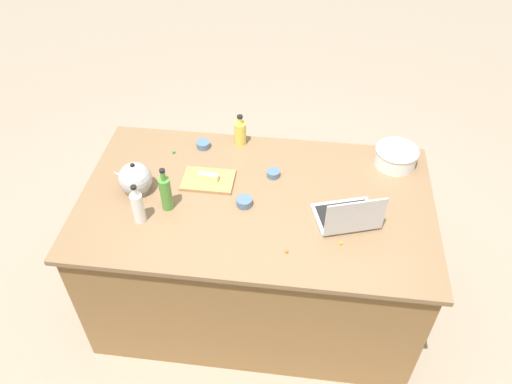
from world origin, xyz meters
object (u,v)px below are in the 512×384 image
bottle_vinegar (138,207)px  ramekin_wide (203,145)px  ramekin_small (244,202)px  ramekin_medium (273,174)px  kettle (135,179)px  bottle_oil (240,132)px  mixing_bowl_large (396,156)px  butter_stick_left (209,177)px  bottle_olive (166,193)px  laptop (348,216)px  cutting_board (208,180)px

bottle_vinegar → ramekin_wide: bottle_vinegar is taller
ramekin_small → ramekin_medium: bearing=-117.4°
kettle → ramekin_small: size_ratio=2.57×
bottle_oil → bottle_vinegar: (0.41, 0.69, 0.01)m
mixing_bowl_large → bottle_oil: (0.91, -0.08, 0.02)m
mixing_bowl_large → butter_stick_left: mixing_bowl_large is taller
mixing_bowl_large → bottle_olive: size_ratio=0.93×
bottle_oil → kettle: bottle_oil is taller
laptop → cutting_board: size_ratio=1.28×
ramekin_small → ramekin_medium: (-0.13, -0.25, -0.00)m
laptop → butter_stick_left: size_ratio=3.29×
bottle_olive → bottle_vinegar: bearing=42.2°
bottle_olive → ramekin_small: 0.41m
butter_stick_left → ramekin_small: butter_stick_left is taller
bottle_vinegar → ramekin_wide: (-0.20, -0.63, -0.07)m
laptop → butter_stick_left: (0.76, -0.22, -0.01)m
laptop → ramekin_medium: size_ratio=5.00×
bottle_oil → butter_stick_left: 0.39m
kettle → laptop: bearing=174.7°
bottle_olive → kettle: bottle_olive is taller
laptop → kettle: 1.13m
mixing_bowl_large → bottle_vinegar: (1.32, 0.61, 0.04)m
mixing_bowl_large → bottle_vinegar: bearing=24.9°
ramekin_small → bottle_olive: bearing=9.6°
ramekin_small → ramekin_medium: size_ratio=1.14×
kettle → bottle_oil: bearing=-136.0°
laptop → ramekin_small: bearing=-6.6°
mixing_bowl_large → ramekin_medium: size_ratio=3.34×
mixing_bowl_large → kettle: 1.46m
bottle_vinegar → cutting_board: size_ratio=0.82×
mixing_bowl_large → bottle_olive: bearing=22.8°
bottle_vinegar → ramekin_medium: size_ratio=3.21×
mixing_bowl_large → cutting_board: 1.07m
laptop → ramekin_medium: laptop is taller
bottle_vinegar → ramekin_wide: bearing=-107.7°
mixing_bowl_large → bottle_olive: (1.20, 0.51, 0.05)m
bottle_olive → butter_stick_left: bearing=-127.7°
laptop → bottle_oil: laptop is taller
bottle_olive → ramekin_wide: (-0.08, -0.52, -0.08)m
bottle_oil → ramekin_wide: bottle_oil is taller
cutting_board → laptop: bearing=163.9°
butter_stick_left → bottle_oil: bearing=-108.7°
kettle → cutting_board: size_ratio=0.75×
bottle_vinegar → ramekin_small: bearing=-161.3°
kettle → ramekin_wide: bearing=-124.5°
cutting_board → bottle_olive: bearing=52.9°
ramekin_wide → ramekin_medium: bearing=154.7°
bottle_oil → butter_stick_left: bottle_oil is taller
bottle_vinegar → bottle_olive: bearing=-137.8°
mixing_bowl_large → bottle_oil: 0.91m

